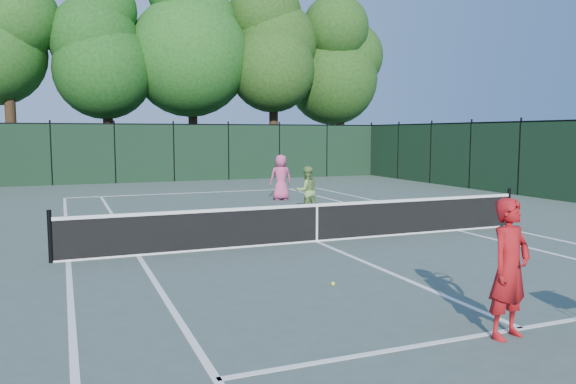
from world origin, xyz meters
name	(u,v)px	position (x,y,z in m)	size (l,w,h in m)	color
ground	(317,242)	(0.00, 0.00, 0.00)	(90.00, 90.00, 0.00)	#44534A
sideline_doubles_left	(68,261)	(-5.49, 0.00, 0.00)	(0.10, 23.77, 0.01)	white
sideline_doubles_right	(499,227)	(5.49, 0.00, 0.00)	(0.10, 23.77, 0.01)	white
sideline_singles_left	(138,256)	(-4.12, 0.00, 0.00)	(0.10, 23.77, 0.01)	white
sideline_singles_right	(458,230)	(4.12, 0.00, 0.00)	(0.10, 23.77, 0.01)	white
baseline_far	(201,193)	(0.00, 11.88, 0.00)	(10.97, 0.10, 0.01)	white
service_line_near	(521,328)	(0.00, -6.40, 0.00)	(8.23, 0.10, 0.01)	white
service_line_far	(238,208)	(0.00, 6.40, 0.00)	(8.23, 0.10, 0.01)	white
center_service_line	(317,242)	(0.00, 0.00, 0.00)	(0.10, 12.80, 0.01)	white
tennis_net	(317,222)	(0.00, 0.00, 0.48)	(11.69, 0.09, 1.06)	black
fence_far	(174,153)	(0.00, 18.00, 1.50)	(24.00, 0.05, 3.00)	black
tree_1	(5,17)	(-8.00, 22.00, 8.69)	(6.80, 6.80, 13.98)	black
tree_2	(105,41)	(-3.00, 21.80, 7.73)	(6.00, 6.00, 12.40)	black
tree_3	(191,25)	(2.00, 22.30, 9.01)	(7.00, 7.00, 14.45)	black
tree_4	(273,43)	(7.00, 21.60, 8.14)	(6.20, 6.20, 12.97)	black
tree_5	(341,55)	(12.00, 22.10, 7.71)	(5.80, 5.80, 12.23)	black
coach	(510,268)	(-0.40, -6.57, 0.88)	(0.87, 0.77, 1.76)	#A71317
player_pink	(281,177)	(2.24, 8.11, 0.87)	(0.89, 0.61, 1.75)	#CA477A
player_green	(307,191)	(1.52, 4.02, 0.77)	(0.75, 0.59, 1.53)	#7CA150
loose_ball_midcourt	(333,284)	(-1.36, -3.60, 0.03)	(0.07, 0.07, 0.07)	#E4F432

